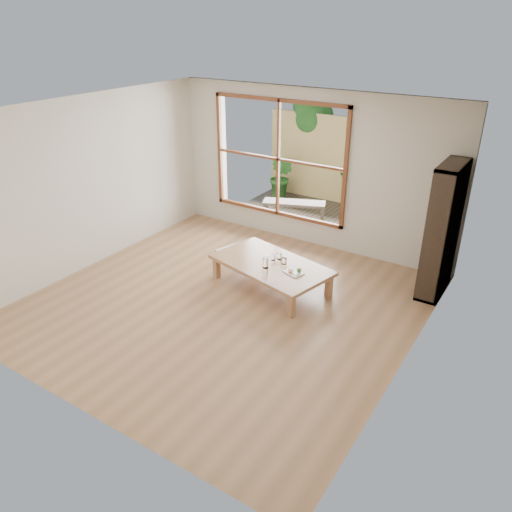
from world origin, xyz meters
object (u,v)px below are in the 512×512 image
Objects in this scene: bookshelf at (442,231)px; food_tray at (295,272)px; low_table at (271,266)px; garden_bench at (294,205)px.

bookshelf is 6.29× the size of food_tray.
food_tray is (-1.61, -1.24, -0.55)m from bookshelf.
garden_bench reaches higher than low_table.
low_table is 1.54× the size of garden_bench.
bookshelf is 3.30m from garden_bench.
food_tray is at bearing 2.57° from low_table.
garden_bench is (-1.38, 2.50, -0.06)m from food_tray.
low_table is at bearing -175.30° from food_tray.
food_tray is (0.43, -0.08, 0.06)m from low_table.
bookshelf is at bearing -44.95° from garden_bench.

